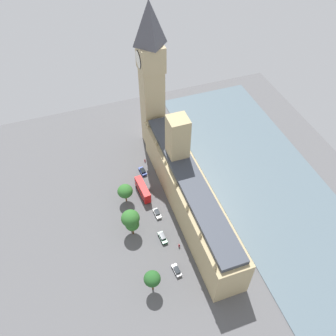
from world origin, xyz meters
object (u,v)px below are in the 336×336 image
Objects in this scene: car_dark_green_under_trees at (163,237)px; plane_tree_slot_10 at (152,279)px; car_blue_far_end at (143,171)px; plane_tree_trailing at (125,191)px; clock_tower at (151,78)px; plane_tree_by_river_gate at (132,224)px; double_decker_bus_kerbside at (143,189)px; car_white_near_tower at (157,213)px; street_lamp_slot_11 at (129,215)px; pedestrian_opposite_hall at (179,246)px; plane_tree_midblock at (130,218)px; parliament_building at (188,191)px; pedestrian_leading at (145,161)px; car_silver_corner at (177,270)px.

plane_tree_slot_10 is (8.32, 15.52, 5.72)m from car_dark_green_under_trees.
car_blue_far_end is 15.62m from plane_tree_trailing.
plane_tree_slot_10 is (20.26, 62.68, -24.43)m from clock_tower.
car_dark_green_under_trees is 11.09m from plane_tree_by_river_gate.
plane_tree_trailing is 0.90× the size of plane_tree_slot_10.
double_decker_bus_kerbside is 2.17× the size of car_dark_green_under_trees.
plane_tree_trailing reaches higher than car_blue_far_end.
car_white_near_tower is at bearing -155.13° from plane_tree_by_river_gate.
plane_tree_by_river_gate is 5.13m from street_lamp_slot_11.
plane_tree_midblock is (13.00, -11.05, 6.62)m from pedestrian_opposite_hall.
plane_tree_by_river_gate is (21.29, 4.60, -3.67)m from parliament_building.
street_lamp_slot_11 is at bearing -124.02° from car_blue_far_end.
street_lamp_slot_11 is (-0.31, -3.88, -3.23)m from plane_tree_midblock.
clock_tower is at bearing -125.01° from plane_tree_trailing.
plane_tree_midblock is 1.14× the size of plane_tree_slot_10.
pedestrian_opposite_hall is 19.89m from street_lamp_slot_11.
car_blue_far_end and car_dark_green_under_trees have the same top height.
pedestrian_leading is (-4.78, -36.46, -0.21)m from car_dark_green_under_trees.
plane_tree_midblock is (20.77, 40.72, -23.68)m from clock_tower.
car_dark_green_under_trees is 6.23m from pedestrian_opposite_hall.
plane_tree_trailing reaches higher than car_dark_green_under_trees.
clock_tower is 57.23m from car_dark_green_under_trees.
street_lamp_slot_11 is (1.16, 9.28, -1.39)m from plane_tree_trailing.
parliament_building is 13.89m from car_white_near_tower.
clock_tower is 53.26m from plane_tree_by_river_gate.
car_silver_corner reaches higher than pedestrian_leading.
street_lamp_slot_11 is (8.88, -22.96, 3.25)m from car_silver_corner.
plane_tree_by_river_gate reaches higher than car_blue_far_end.
car_white_near_tower is 13.79m from plane_tree_trailing.
car_white_near_tower is 0.44× the size of plane_tree_midblock.
parliament_building is at bearing -170.76° from plane_tree_midblock.
plane_tree_trailing is (9.59, 11.42, 4.64)m from car_blue_far_end.
car_white_near_tower is 0.75× the size of street_lamp_slot_11.
double_decker_bus_kerbside is 37.19m from plane_tree_slot_10.
double_decker_bus_kerbside is at bearing -83.00° from car_white_near_tower.
car_dark_green_under_trees is 12.65m from car_silver_corner.
car_silver_corner is 49.31m from pedestrian_leading.
parliament_building is 21.79m from plane_tree_midblock.
street_lamp_slot_11 is at bearing -135.94° from pedestrian_opposite_hall.
clock_tower is 10.21× the size of street_lamp_slot_11.
plane_tree_trailing reaches higher than street_lamp_slot_11.
car_blue_far_end is at bearing -110.16° from double_decker_bus_kerbside.
plane_tree_trailing is at bearing -97.10° from street_lamp_slot_11.
plane_tree_by_river_gate reaches higher than car_dark_green_under_trees.
car_white_near_tower is at bearing 65.72° from pedestrian_leading.
car_dark_green_under_trees and car_silver_corner have the same top height.
pedestrian_leading is 29.54m from street_lamp_slot_11.
double_decker_bus_kerbside is 6.45× the size of pedestrian_opposite_hall.
car_blue_far_end and car_white_near_tower have the same top height.
pedestrian_leading is 0.21× the size of plane_tree_by_river_gate.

